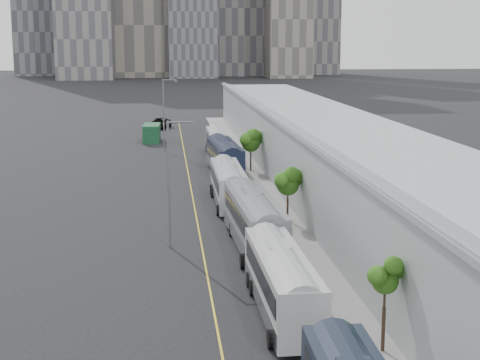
{
  "coord_description": "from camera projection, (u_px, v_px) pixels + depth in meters",
  "views": [
    {
      "loc": [
        -3.98,
        -3.35,
        14.62
      ],
      "look_at": [
        2.32,
        58.26,
        3.0
      ],
      "focal_mm": 55.0,
      "sensor_mm": 36.0,
      "label": 1
    }
  ],
  "objects": [
    {
      "name": "sidewalk",
      "position": [
        324.0,
        220.0,
        61.03
      ],
      "size": [
        10.0,
        170.0,
        0.12
      ],
      "primitive_type": "cube",
      "color": "gray",
      "rests_on": "ground"
    },
    {
      "name": "lane_line",
      "position": [
        198.0,
        224.0,
        59.99
      ],
      "size": [
        0.12,
        160.0,
        0.02
      ],
      "primitive_type": "cube",
      "color": "gold",
      "rests_on": "ground"
    },
    {
      "name": "depot",
      "position": [
        372.0,
        179.0,
        60.79
      ],
      "size": [
        12.45,
        160.4,
        7.2
      ],
      "color": "gray",
      "rests_on": "ground"
    },
    {
      "name": "bus_2",
      "position": [
        282.0,
        288.0,
        39.85
      ],
      "size": [
        2.78,
        12.43,
        3.62
      ],
      "rotation": [
        0.0,
        0.0,
        0.01
      ],
      "color": "#B4B4B6",
      "rests_on": "ground"
    },
    {
      "name": "bus_3",
      "position": [
        254.0,
        225.0,
        52.78
      ],
      "size": [
        3.26,
        13.65,
        3.96
      ],
      "rotation": [
        0.0,
        0.0,
        0.04
      ],
      "color": "slate",
      "rests_on": "ground"
    },
    {
      "name": "bus_4",
      "position": [
        228.0,
        188.0,
        67.14
      ],
      "size": [
        2.81,
        12.56,
        3.67
      ],
      "rotation": [
        0.0,
        0.0,
        -0.0
      ],
      "color": "#B3B6BE",
      "rests_on": "ground"
    },
    {
      "name": "bus_5",
      "position": [
        225.0,
        160.0,
        82.34
      ],
      "size": [
        3.35,
        13.32,
        3.86
      ],
      "rotation": [
        0.0,
        0.0,
        0.05
      ],
      "color": "black",
      "rests_on": "ground"
    },
    {
      "name": "bus_6",
      "position": [
        218.0,
        145.0,
        94.86
      ],
      "size": [
        2.79,
        12.44,
        3.64
      ],
      "rotation": [
        0.0,
        0.0,
        -0.0
      ],
      "color": "silver",
      "rests_on": "ground"
    },
    {
      "name": "tree_1",
      "position": [
        385.0,
        279.0,
        34.44
      ],
      "size": [
        1.29,
        1.29,
        4.45
      ],
      "color": "black",
      "rests_on": "ground"
    },
    {
      "name": "tree_2",
      "position": [
        288.0,
        181.0,
        59.74
      ],
      "size": [
        1.86,
        1.86,
        4.46
      ],
      "color": "black",
      "rests_on": "ground"
    },
    {
      "name": "tree_3",
      "position": [
        251.0,
        140.0,
        83.82
      ],
      "size": [
        2.19,
        2.19,
        4.8
      ],
      "color": "black",
      "rests_on": "ground"
    },
    {
      "name": "street_lamp_near",
      "position": [
        171.0,
        175.0,
        52.31
      ],
      "size": [
        2.04,
        0.22,
        9.19
      ],
      "color": "#59595E",
      "rests_on": "ground"
    },
    {
      "name": "street_lamp_far",
      "position": [
        165.0,
        111.0,
        98.89
      ],
      "size": [
        2.04,
        0.22,
        9.78
      ],
      "color": "#59595E",
      "rests_on": "ground"
    },
    {
      "name": "shipping_container",
      "position": [
        152.0,
        133.0,
        109.4
      ],
      "size": [
        2.63,
        6.09,
        2.62
      ],
      "primitive_type": "cube",
      "rotation": [
        0.0,
        0.0,
        -0.04
      ],
      "color": "#133E22",
      "rests_on": "ground"
    },
    {
      "name": "suv",
      "position": [
        159.0,
        123.0,
        126.36
      ],
      "size": [
        4.46,
        6.97,
        1.79
      ],
      "primitive_type": "imported",
      "rotation": [
        0.0,
        0.0,
        -0.25
      ],
      "color": "black",
      "rests_on": "ground"
    }
  ]
}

